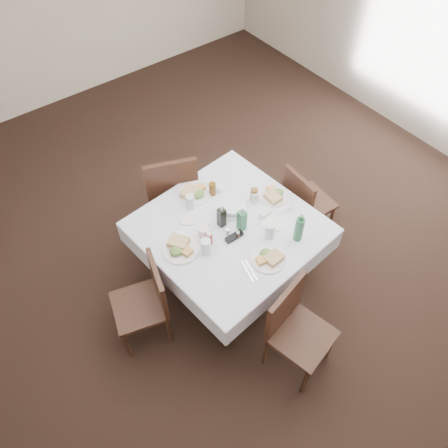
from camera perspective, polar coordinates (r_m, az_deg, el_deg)
name	(u,v)px	position (r m, az deg, el deg)	size (l,w,h in m)	color
ground_plane	(231,255)	(4.39, 0.90, -4.03)	(7.00, 7.00, 0.00)	black
room_shell	(234,114)	(3.15, 1.30, 14.17)	(6.04, 7.04, 2.80)	beige
dining_table	(229,232)	(3.70, 0.71, -1.05)	(1.48, 1.48, 0.76)	black
chair_north	(172,188)	(4.21, -6.86, 4.66)	(0.62, 0.62, 1.01)	black
chair_south	(294,325)	(3.46, 9.09, -12.90)	(0.52, 0.52, 0.91)	black
chair_east	(304,201)	(4.25, 10.35, 3.00)	(0.43, 0.43, 0.86)	black
chair_west	(148,298)	(3.61, -9.88, -9.54)	(0.51, 0.51, 0.87)	black
meal_north	(194,193)	(3.86, -3.89, 4.10)	(0.29, 0.29, 0.06)	white
meal_south	(269,258)	(3.43, 5.86, -4.45)	(0.27, 0.27, 0.06)	white
meal_east	(274,195)	(3.86, 6.54, 3.77)	(0.26, 0.26, 0.06)	white
meal_west	(180,247)	(3.49, -5.79, -3.05)	(0.30, 0.30, 0.07)	white
side_plate_a	(188,218)	(3.69, -4.72, 0.73)	(0.16, 0.16, 0.01)	white
side_plate_b	(272,224)	(3.67, 6.28, 0.02)	(0.18, 0.18, 0.01)	white
water_n	(190,202)	(3.73, -4.44, 2.90)	(0.08, 0.08, 0.14)	silver
water_s	(270,231)	(3.53, 6.03, -0.90)	(0.08, 0.08, 0.15)	silver
water_e	(255,197)	(3.78, 4.02, 3.50)	(0.06, 0.06, 0.12)	silver
water_w	(206,247)	(3.42, -2.37, -2.97)	(0.08, 0.08, 0.15)	silver
iced_tea_a	(212,189)	(3.83, -1.52, 4.60)	(0.06, 0.06, 0.13)	brown
iced_tea_b	(254,195)	(3.79, 3.93, 3.80)	(0.06, 0.06, 0.13)	brown
bread_basket	(233,208)	(3.72, 1.14, 2.13)	(0.23, 0.23, 0.08)	silver
oil_cruet_dark	(222,217)	(3.57, -0.32, 0.96)	(0.06, 0.06, 0.24)	black
oil_cruet_green	(242,220)	(3.54, 2.35, 0.57)	(0.06, 0.06, 0.26)	#286B41
ketchup_bottle	(209,238)	(3.49, -1.96, -1.86)	(0.05, 0.05, 0.12)	#A6251D
salt_shaker	(227,232)	(3.55, 0.43, -1.06)	(0.03, 0.03, 0.07)	white
pepper_shaker	(238,234)	(3.54, 1.82, -1.36)	(0.03, 0.03, 0.07)	#3C2917
coffee_mug	(204,232)	(3.54, -2.65, -1.09)	(0.16, 0.15, 0.11)	white
sunglasses	(234,237)	(3.55, 1.33, -1.66)	(0.16, 0.06, 0.03)	black
green_bottle	(299,229)	(3.51, 9.78, -0.61)	(0.07, 0.07, 0.28)	#286B41
sugar_caddy	(265,213)	(3.71, 5.37, 1.40)	(0.10, 0.07, 0.05)	white
cutlery_n	(212,188)	(3.92, -1.55, 4.67)	(0.12, 0.20, 0.01)	silver
cutlery_s	(249,271)	(3.38, 3.34, -6.15)	(0.09, 0.21, 0.01)	silver
cutlery_e	(286,211)	(3.77, 8.07, 1.63)	(0.17, 0.07, 0.01)	silver
cutlery_w	(176,237)	(3.58, -6.35, -1.76)	(0.16, 0.08, 0.01)	silver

